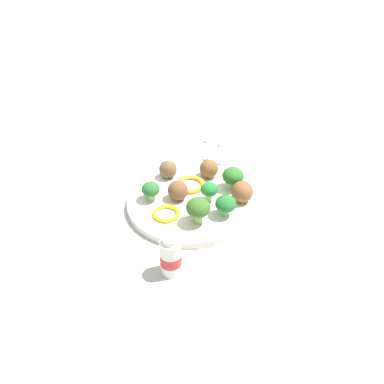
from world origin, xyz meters
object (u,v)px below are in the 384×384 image
(plate, at_px, (192,203))
(pepper_ring_near_rim, at_px, (190,184))
(yogurt_bottle, at_px, (171,257))
(broccoli_floret_mid_right, at_px, (198,208))
(broccoli_floret_front_left, at_px, (151,190))
(meatball_back_left, at_px, (242,192))
(broccoli_floret_far_rim, at_px, (226,204))
(broccoli_floret_center, at_px, (209,188))
(meatball_center, at_px, (168,169))
(meatball_front_right, at_px, (178,190))
(fork, at_px, (208,146))
(knife, at_px, (222,147))
(meatball_far_rim, at_px, (209,169))
(pepper_ring_front_left, at_px, (166,214))
(napkin, at_px, (215,150))
(broccoli_floret_back_left, at_px, (233,176))

(plate, xyz_separation_m, pepper_ring_near_rim, (0.05, 0.01, 0.01))
(yogurt_bottle, bearing_deg, broccoli_floret_mid_right, -16.85)
(pepper_ring_near_rim, bearing_deg, broccoli_floret_front_left, 126.13)
(meatball_back_left, bearing_deg, broccoli_floret_far_rim, 147.35)
(broccoli_floret_front_left, bearing_deg, broccoli_floret_center, -84.32)
(meatball_center, distance_m, meatball_front_right, 0.09)
(meatball_center, bearing_deg, meatball_back_left, -114.54)
(fork, bearing_deg, knife, -97.48)
(broccoli_floret_center, distance_m, fork, 0.25)
(meatball_far_rim, height_order, pepper_ring_front_left, meatball_far_rim)
(napkin, bearing_deg, knife, -74.40)
(broccoli_floret_center, bearing_deg, meatball_front_right, 93.71)
(broccoli_floret_back_left, relative_size, pepper_ring_front_left, 0.91)
(broccoli_floret_center, bearing_deg, napkin, -0.05)
(knife, bearing_deg, broccoli_floret_far_rim, -176.49)
(meatball_back_left, xyz_separation_m, knife, (0.24, 0.05, -0.03))
(broccoli_floret_front_left, height_order, meatball_back_left, meatball_back_left)
(pepper_ring_near_rim, height_order, fork, pepper_ring_near_rim)
(broccoli_floret_far_rim, xyz_separation_m, meatball_far_rim, (0.14, 0.04, -0.01))
(plate, distance_m, pepper_ring_front_left, 0.08)
(meatball_front_right, distance_m, knife, 0.26)
(broccoli_floret_far_rim, height_order, meatball_back_left, meatball_back_left)
(broccoli_floret_front_left, xyz_separation_m, broccoli_floret_mid_right, (-0.07, -0.11, 0.01))
(plate, bearing_deg, broccoli_floret_back_left, -58.83)
(broccoli_floret_center, height_order, fork, broccoli_floret_center)
(plate, distance_m, broccoli_floret_center, 0.05)
(meatball_far_rim, bearing_deg, meatball_back_left, -138.94)
(broccoli_floret_mid_right, distance_m, napkin, 0.32)
(plate, relative_size, broccoli_floret_back_left, 5.45)
(plate, bearing_deg, pepper_ring_front_left, 140.99)
(broccoli_floret_back_left, relative_size, pepper_ring_near_rim, 0.77)
(broccoli_floret_far_rim, bearing_deg, fork, 10.27)
(pepper_ring_front_left, height_order, napkin, pepper_ring_front_left)
(broccoli_floret_mid_right, bearing_deg, broccoli_floret_front_left, 58.06)
(meatball_back_left, bearing_deg, meatball_front_right, 92.27)
(broccoli_floret_front_left, height_order, meatball_front_right, meatball_front_right)
(broccoli_floret_mid_right, relative_size, yogurt_bottle, 0.70)
(broccoli_floret_far_rim, distance_m, yogurt_bottle, 0.18)
(pepper_ring_front_left, bearing_deg, broccoli_floret_far_rim, -84.11)
(broccoli_floret_mid_right, height_order, fork, broccoli_floret_mid_right)
(meatball_front_right, xyz_separation_m, yogurt_bottle, (-0.20, -0.01, -0.00))
(plate, relative_size, napkin, 1.65)
(broccoli_floret_back_left, xyz_separation_m, napkin, (0.19, 0.05, -0.05))
(meatball_back_left, xyz_separation_m, meatball_far_rim, (0.09, 0.08, -0.00))
(plate, relative_size, pepper_ring_near_rim, 4.19)
(broccoli_floret_front_left, relative_size, pepper_ring_front_left, 0.74)
(broccoli_floret_far_rim, distance_m, napkin, 0.29)
(plate, xyz_separation_m, yogurt_bottle, (-0.20, 0.02, 0.03))
(meatball_center, height_order, pepper_ring_front_left, meatball_center)
(meatball_far_rim, bearing_deg, meatball_front_right, 146.90)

